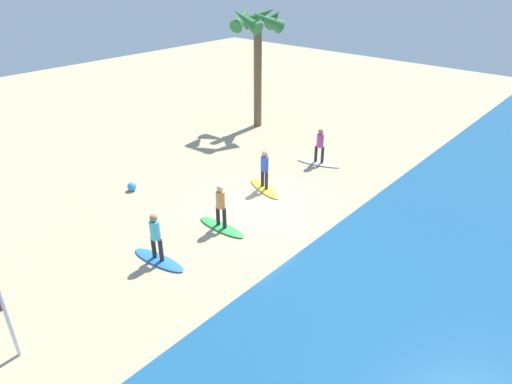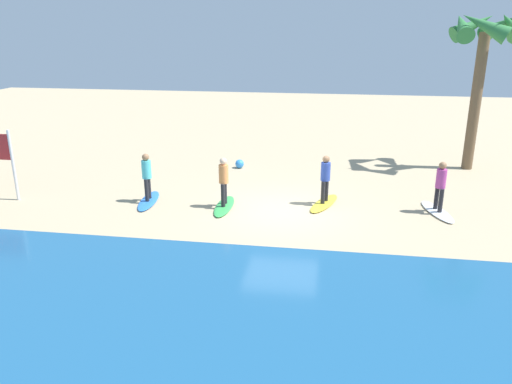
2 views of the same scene
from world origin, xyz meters
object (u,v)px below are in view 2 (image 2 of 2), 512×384
(surfer_white, at_px, (441,183))
(surfer_blue, at_px, (147,173))
(surfer_yellow, at_px, (325,176))
(surfboard_blue, at_px, (149,201))
(surfer_green, at_px, (224,178))
(surfboard_green, at_px, (224,206))
(surfboard_white, at_px, (437,212))
(palm_tree, at_px, (484,41))
(surfboard_yellow, at_px, (324,203))
(beach_ball, at_px, (240,164))

(surfer_white, distance_m, surfer_blue, 9.76)
(surfer_yellow, xyz_separation_m, surfboard_blue, (6.05, 0.69, -0.99))
(surfer_white, relative_size, surfer_green, 1.00)
(surfboard_green, height_order, surfer_blue, surfer_blue)
(surfboard_green, relative_size, surfer_green, 1.28)
(surfboard_white, height_order, surfboard_blue, same)
(palm_tree, bearing_deg, surfboard_blue, 27.46)
(surfer_green, bearing_deg, surfer_blue, -2.52)
(surfer_yellow, height_order, surfboard_blue, surfer_yellow)
(surfer_green, height_order, surfer_blue, same)
(surfboard_white, bearing_deg, palm_tree, 143.78)
(surfer_green, bearing_deg, surfer_white, -175.29)
(surfer_white, xyz_separation_m, surfer_blue, (9.75, 0.46, 0.00))
(surfboard_white, distance_m, palm_tree, 8.08)
(surfboard_green, distance_m, surfer_green, 0.99)
(surfer_yellow, distance_m, surfer_blue, 6.09)
(surfer_yellow, xyz_separation_m, surfer_green, (3.33, 0.81, 0.00))
(surfer_green, xyz_separation_m, surfer_blue, (2.72, -0.12, 0.00))
(surfer_white, distance_m, surfboard_blue, 9.81)
(surfboard_blue, bearing_deg, surfboard_yellow, 89.61)
(surfboard_white, distance_m, surfer_blue, 9.81)
(surfboard_yellow, xyz_separation_m, palm_tree, (-5.93, -5.54, 5.20))
(surfboard_white, distance_m, surfer_green, 7.12)
(surfboard_green, relative_size, surfer_blue, 1.28)
(surfboard_green, bearing_deg, surfboard_yellow, 102.54)
(surfboard_yellow, distance_m, surfer_blue, 6.17)
(surfboard_blue, bearing_deg, surfer_blue, -0.00)
(surfboard_green, height_order, surfer_green, surfer_green)
(surfboard_yellow, height_order, surfer_blue, surfer_blue)
(surfboard_green, distance_m, palm_tree, 12.37)
(beach_ball, bearing_deg, surfer_white, 149.83)
(surfboard_white, relative_size, palm_tree, 0.32)
(surfboard_yellow, distance_m, palm_tree, 9.63)
(surfboard_yellow, distance_m, surfboard_green, 3.43)
(surfer_blue, bearing_deg, surfboard_green, 177.48)
(surfboard_yellow, height_order, surfer_green, surfer_green)
(surfer_blue, bearing_deg, surfboard_white, -177.31)
(surfer_blue, bearing_deg, palm_tree, -152.54)
(surfboard_blue, relative_size, beach_ball, 5.67)
(surfer_white, height_order, surfer_yellow, same)
(surfer_yellow, bearing_deg, surfboard_blue, 6.50)
(surfboard_yellow, height_order, surfboard_green, same)
(surfboard_yellow, xyz_separation_m, surfer_yellow, (0.00, 0.00, 0.99))
(surfer_green, xyz_separation_m, palm_tree, (-9.26, -6.35, 4.20))
(surfer_yellow, bearing_deg, surfboard_yellow, 0.00)
(surfer_white, xyz_separation_m, beach_ball, (7.42, -4.31, -0.85))
(surfer_white, distance_m, surfboard_yellow, 3.83)
(surfboard_white, distance_m, surfboard_blue, 9.76)
(surfer_white, relative_size, surfer_yellow, 1.00)
(surfer_green, distance_m, palm_tree, 11.99)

